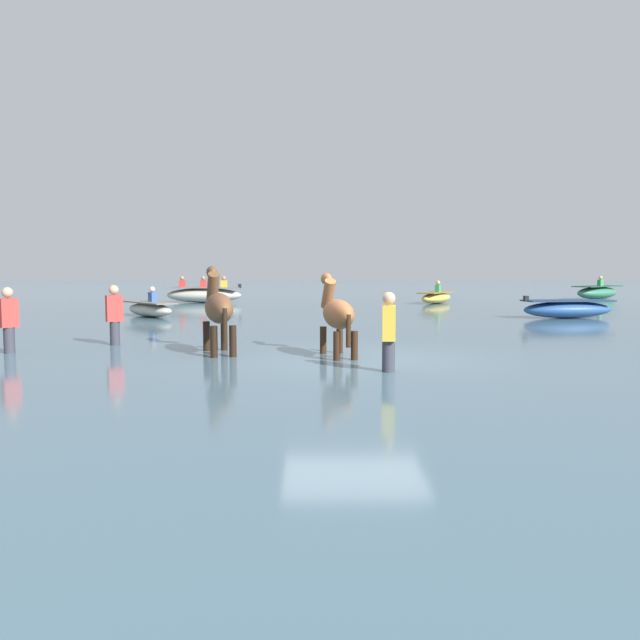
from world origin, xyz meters
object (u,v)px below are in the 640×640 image
(horse_trailing_chestnut, at_px, (337,316))
(person_onlooker_right, at_px, (9,328))
(boat_far_offshore, at_px, (597,292))
(person_onlooker_left, at_px, (389,341))
(boat_near_port, at_px, (567,309))
(person_wading_mid, at_px, (115,322))
(horse_lead_bay, at_px, (218,310))
(boat_far_inshore, at_px, (436,297))
(boat_near_starboard, at_px, (204,295))
(boat_distant_east, at_px, (150,309))

(horse_trailing_chestnut, xyz_separation_m, person_onlooker_right, (-6.12, 0.47, -0.25))
(boat_far_offshore, bearing_deg, horse_trailing_chestnut, -123.69)
(horse_trailing_chestnut, height_order, person_onlooker_left, horse_trailing_chestnut)
(boat_near_port, bearing_deg, person_onlooker_right, -149.34)
(horse_trailing_chestnut, height_order, boat_far_offshore, horse_trailing_chestnut)
(horse_trailing_chestnut, height_order, person_onlooker_right, horse_trailing_chestnut)
(boat_near_port, distance_m, boat_far_offshore, 12.66)
(person_wading_mid, bearing_deg, horse_lead_bay, -29.18)
(person_onlooker_right, height_order, person_wading_mid, same)
(horse_lead_bay, distance_m, boat_far_offshore, 24.73)
(horse_trailing_chestnut, bearing_deg, boat_far_inshore, 73.52)
(person_onlooker_right, bearing_deg, horse_lead_bay, -0.65)
(horse_trailing_chestnut, height_order, boat_near_starboard, horse_trailing_chestnut)
(person_onlooker_left, bearing_deg, person_wading_mid, 146.26)
(horse_trailing_chestnut, xyz_separation_m, person_onlooker_left, (0.73, -1.78, -0.25))
(boat_near_port, bearing_deg, person_wading_mid, -150.40)
(horse_trailing_chestnut, bearing_deg, boat_near_starboard, 106.80)
(horse_lead_bay, distance_m, boat_distant_east, 9.43)
(person_onlooker_left, bearing_deg, boat_near_starboard, 107.33)
(boat_far_offshore, height_order, person_onlooker_right, person_onlooker_right)
(horse_trailing_chestnut, distance_m, boat_far_inshore, 17.09)
(person_onlooker_left, bearing_deg, horse_trailing_chestnut, 112.22)
(horse_lead_bay, height_order, person_wading_mid, horse_lead_bay)
(boat_distant_east, xyz_separation_m, boat_near_port, (13.04, -0.70, 0.03))
(horse_lead_bay, height_order, boat_far_offshore, horse_lead_bay)
(person_onlooker_right, bearing_deg, boat_distant_east, 86.60)
(person_onlooker_left, height_order, person_wading_mid, same)
(horse_lead_bay, height_order, person_onlooker_left, horse_lead_bay)
(person_wading_mid, bearing_deg, boat_near_starboard, 92.35)
(horse_lead_bay, height_order, boat_far_inshore, horse_lead_bay)
(boat_far_offshore, bearing_deg, boat_distant_east, -150.61)
(person_wading_mid, bearing_deg, boat_near_port, 29.60)
(person_wading_mid, bearing_deg, boat_far_inshore, 57.45)
(boat_near_starboard, height_order, person_wading_mid, person_wading_mid)
(boat_far_offshore, bearing_deg, boat_near_starboard, -171.42)
(horse_lead_bay, distance_m, person_onlooker_left, 3.68)
(boat_far_inshore, distance_m, person_wading_mid, 17.40)
(horse_lead_bay, height_order, boat_distant_east, horse_lead_bay)
(person_onlooker_left, distance_m, person_wading_mid, 6.30)
(boat_far_inshore, distance_m, person_onlooker_right, 19.32)
(boat_near_port, xyz_separation_m, person_onlooker_left, (-6.71, -10.29, 0.20))
(boat_near_starboard, bearing_deg, person_wading_mid, -87.65)
(boat_near_starboard, bearing_deg, horse_trailing_chestnut, -73.20)
(boat_far_inshore, relative_size, person_wading_mid, 1.62)
(horse_lead_bay, relative_size, person_onlooker_right, 1.24)
(horse_trailing_chestnut, distance_m, person_onlooker_right, 6.14)
(boat_near_starboard, height_order, boat_far_inshore, boat_near_starboard)
(boat_near_port, relative_size, person_onlooker_left, 1.80)
(boat_distant_east, xyz_separation_m, person_wading_mid, (1.08, -7.49, 0.23))
(horse_trailing_chestnut, relative_size, boat_near_starboard, 0.56)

